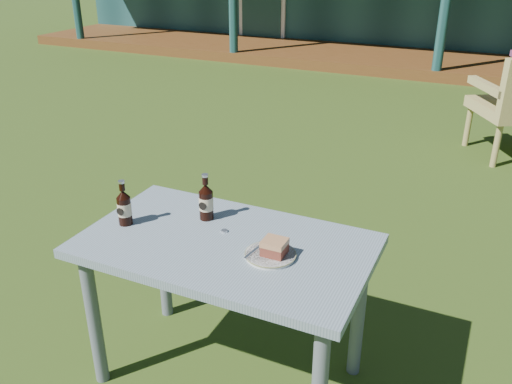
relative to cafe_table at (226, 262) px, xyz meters
The scene contains 8 objects.
ground 1.72m from the cafe_table, 90.00° to the left, with size 80.00×80.00×0.00m, color #334916.
cafe_table is the anchor object (origin of this frame).
plate 0.24m from the cafe_table, ahead, with size 0.20×0.20×0.01m.
cake_slice 0.27m from the cafe_table, ahead, with size 0.09×0.09×0.06m.
fork 0.19m from the cafe_table, 13.78° to the right, with size 0.01×0.14×0.00m, color silver.
cola_bottle_near 0.29m from the cafe_table, 139.50° to the left, with size 0.06×0.07×0.21m.
cola_bottle_far 0.51m from the cafe_table, behind, with size 0.06×0.06×0.21m.
bottle_cap 0.13m from the cafe_table, 120.56° to the left, with size 0.03×0.03×0.01m, color silver.
Camera 1 is at (0.93, -3.30, 1.85)m, focal length 38.00 mm.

